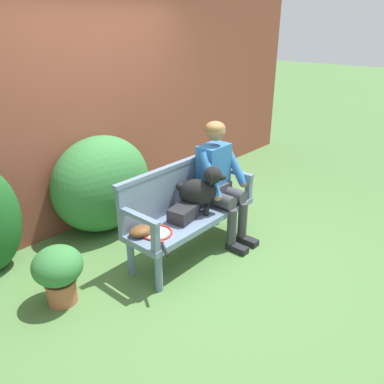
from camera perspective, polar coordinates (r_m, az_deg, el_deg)
ground_plane at (r=4.15m, az=0.00°, el=-8.85°), size 40.00×40.00×0.00m
brick_garden_fence at (r=4.76m, az=-14.71°, el=11.84°), size 8.00×0.30×2.62m
hedge_bush_mid_right at (r=4.51m, az=-13.16°, el=1.19°), size 1.20×0.89×1.10m
garden_bench at (r=3.95m, az=0.00°, el=-4.15°), size 1.50×0.50×0.45m
bench_backrest at (r=3.95m, az=-2.39°, el=0.90°), size 1.54×0.06×0.50m
bench_armrest_left_end at (r=3.33m, az=-6.92°, el=-4.92°), size 0.06×0.50×0.28m
bench_armrest_right_end at (r=4.31m, az=7.09°, el=1.99°), size 0.06×0.50×0.28m
person_seated at (r=4.11m, az=4.06°, el=2.08°), size 0.56×0.65×1.32m
dog_on_bench at (r=3.87m, az=1.31°, el=0.34°), size 0.40×0.47×0.50m
tennis_racket at (r=3.57m, az=-5.10°, el=-6.20°), size 0.43×0.56×0.03m
baseball_glove at (r=3.57m, az=-7.59°, el=-5.71°), size 0.25×0.22×0.09m
sports_bag at (r=3.79m, az=-1.33°, el=-3.21°), size 0.31×0.24×0.14m
potted_plant at (r=3.50m, az=-19.13°, el=-10.93°), size 0.42×0.42×0.54m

